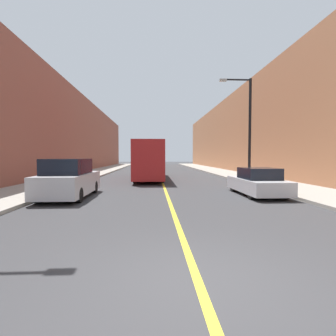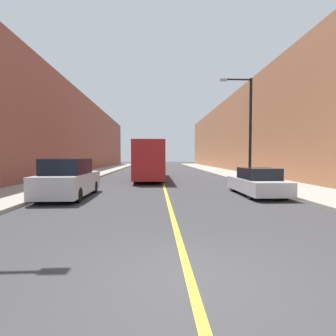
{
  "view_description": "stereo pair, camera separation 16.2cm",
  "coord_description": "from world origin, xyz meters",
  "px_view_note": "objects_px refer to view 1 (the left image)",
  "views": [
    {
      "loc": [
        -0.73,
        -4.13,
        2.05
      ],
      "look_at": [
        0.21,
        12.53,
        1.32
      ],
      "focal_mm": 28.0,
      "sensor_mm": 36.0,
      "label": 1
    },
    {
      "loc": [
        -0.56,
        -4.14,
        2.05
      ],
      "look_at": [
        0.21,
        12.53,
        1.32
      ],
      "focal_mm": 28.0,
      "sensor_mm": 36.0,
      "label": 2
    }
  ],
  "objects_px": {
    "car_right_near": "(257,183)",
    "street_lamp_right": "(247,124)",
    "bus": "(149,160)",
    "parked_suv_left": "(69,180)"
  },
  "relations": [
    {
      "from": "car_right_near",
      "to": "street_lamp_right",
      "type": "distance_m",
      "value": 6.64
    },
    {
      "from": "bus",
      "to": "street_lamp_right",
      "type": "xyz_separation_m",
      "value": [
        7.21,
        -5.04,
        2.67
      ]
    },
    {
      "from": "parked_suv_left",
      "to": "bus",
      "type": "bearing_deg",
      "value": 70.21
    },
    {
      "from": "bus",
      "to": "street_lamp_right",
      "type": "distance_m",
      "value": 9.19
    },
    {
      "from": "parked_suv_left",
      "to": "car_right_near",
      "type": "distance_m",
      "value": 9.7
    },
    {
      "from": "car_right_near",
      "to": "street_lamp_right",
      "type": "relative_size",
      "value": 0.6
    },
    {
      "from": "bus",
      "to": "street_lamp_right",
      "type": "bearing_deg",
      "value": -34.94
    },
    {
      "from": "car_right_near",
      "to": "street_lamp_right",
      "type": "bearing_deg",
      "value": 75.86
    },
    {
      "from": "bus",
      "to": "street_lamp_right",
      "type": "relative_size",
      "value": 1.49
    },
    {
      "from": "bus",
      "to": "car_right_near",
      "type": "xyz_separation_m",
      "value": [
        5.87,
        -10.34,
        -1.09
      ]
    }
  ]
}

